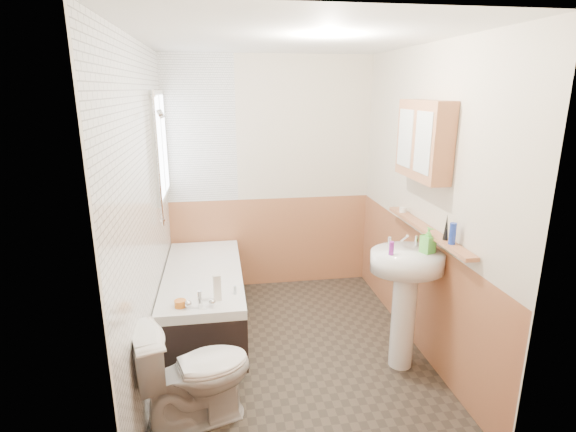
{
  "coord_description": "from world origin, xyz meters",
  "views": [
    {
      "loc": [
        -0.55,
        -3.35,
        2.16
      ],
      "look_at": [
        0.0,
        0.15,
        1.15
      ],
      "focal_mm": 28.0,
      "sensor_mm": 36.0,
      "label": 1
    }
  ],
  "objects_px": {
    "toilet": "(195,373)",
    "medicine_cabinet": "(424,140)",
    "bathtub": "(204,297)",
    "pine_shelf": "(427,230)",
    "sink": "(406,286)"
  },
  "relations": [
    {
      "from": "sink",
      "to": "medicine_cabinet",
      "type": "bearing_deg",
      "value": 41.65
    },
    {
      "from": "toilet",
      "to": "medicine_cabinet",
      "type": "distance_m",
      "value": 2.36
    },
    {
      "from": "toilet",
      "to": "medicine_cabinet",
      "type": "bearing_deg",
      "value": -86.97
    },
    {
      "from": "medicine_cabinet",
      "to": "toilet",
      "type": "bearing_deg",
      "value": -159.8
    },
    {
      "from": "sink",
      "to": "pine_shelf",
      "type": "distance_m",
      "value": 0.47
    },
    {
      "from": "medicine_cabinet",
      "to": "bathtub",
      "type": "bearing_deg",
      "value": 159.79
    },
    {
      "from": "bathtub",
      "to": "pine_shelf",
      "type": "height_order",
      "value": "pine_shelf"
    },
    {
      "from": "pine_shelf",
      "to": "medicine_cabinet",
      "type": "xyz_separation_m",
      "value": [
        -0.03,
        0.12,
        0.68
      ]
    },
    {
      "from": "bathtub",
      "to": "pine_shelf",
      "type": "bearing_deg",
      "value": -23.35
    },
    {
      "from": "bathtub",
      "to": "pine_shelf",
      "type": "distance_m",
      "value": 2.09
    },
    {
      "from": "bathtub",
      "to": "medicine_cabinet",
      "type": "relative_size",
      "value": 2.5
    },
    {
      "from": "toilet",
      "to": "sink",
      "type": "distance_m",
      "value": 1.68
    },
    {
      "from": "bathtub",
      "to": "pine_shelf",
      "type": "xyz_separation_m",
      "value": [
        1.77,
        -0.76,
        0.81
      ]
    },
    {
      "from": "pine_shelf",
      "to": "medicine_cabinet",
      "type": "distance_m",
      "value": 0.69
    },
    {
      "from": "toilet",
      "to": "medicine_cabinet",
      "type": "xyz_separation_m",
      "value": [
        1.77,
        0.65,
        1.41
      ]
    }
  ]
}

